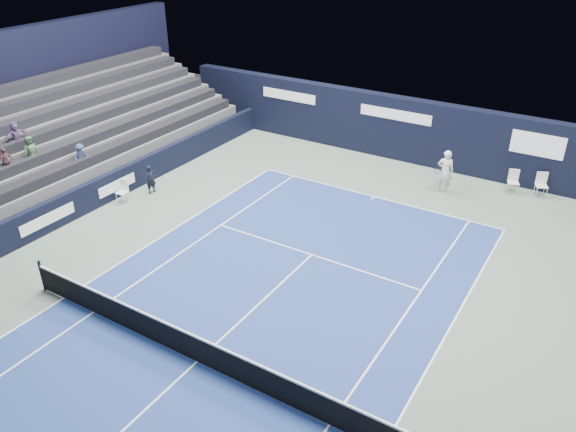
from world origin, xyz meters
name	(u,v)px	position (x,y,z in m)	size (l,w,h in m)	color
ground	(240,322)	(0.00, 2.00, 0.00)	(48.00, 48.00, 0.00)	#54635B
court_surface	(197,362)	(0.00, 0.00, 0.00)	(10.97, 23.77, 0.01)	navy
folding_chair_back_a	(514,177)	(4.91, 15.56, 0.68)	(0.58, 0.60, 1.03)	silver
folding_chair_back_b	(542,183)	(6.04, 15.78, 0.61)	(0.61, 0.61, 1.07)	silver
line_judge_chair	(123,189)	(-8.89, 5.91, 0.55)	(0.45, 0.44, 0.97)	white
line_judge	(151,179)	(-8.49, 7.16, 0.63)	(0.46, 0.30, 1.27)	black
court_markings	(197,362)	(0.00, 0.00, 0.01)	(11.03, 23.83, 0.00)	white
tennis_net	(196,348)	(0.00, 0.00, 0.51)	(12.90, 0.10, 1.10)	black
back_sponsor_wall	(416,131)	(0.01, 16.50, 1.55)	(26.00, 0.63, 3.10)	black
side_barrier_left	(114,185)	(-9.50, 5.97, 0.60)	(0.33, 22.00, 1.20)	black
spectator_stand	(68,132)	(-13.27, 6.99, 1.95)	(6.00, 18.00, 6.40)	#4B4B4D
tennis_player	(445,171)	(2.32, 14.02, 0.96)	(0.80, 0.93, 1.92)	white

